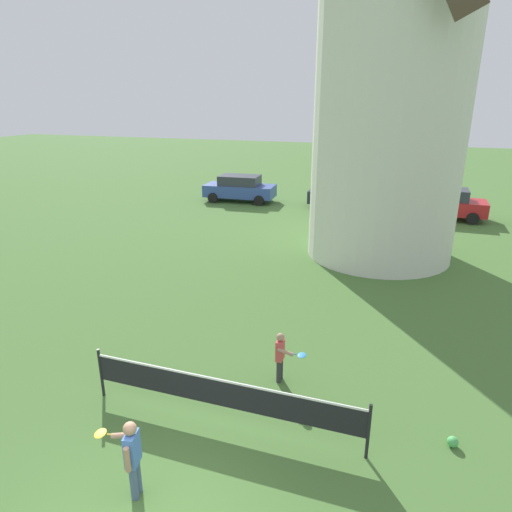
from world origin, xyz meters
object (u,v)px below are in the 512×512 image
Objects in this scene: player_near at (131,455)px; parked_car_red at (442,203)px; stray_ball at (453,442)px; player_far at (281,354)px; parked_car_blue at (240,188)px; parked_car_black at (344,194)px; tennis_net at (222,393)px; windmill at (398,28)px.

player_near is 20.75m from parked_car_red.
player_far is at bearing 165.05° from stray_ball.
parked_car_blue is 6.21m from parked_car_black.
stray_ball is 0.05× the size of parked_car_red.
parked_car_blue is (-10.81, 17.80, 0.71)m from stray_ball.
tennis_net is 19.73m from parked_car_blue.
parked_car_black is 5.13m from parked_car_red.
windmill is 3.71× the size of parked_car_red.
player_near reaches higher than tennis_net.
player_far is 0.27× the size of parked_car_red.
parked_car_black reaches higher than player_near.
parked_car_black is (-4.60, 17.95, 0.71)m from stray_ball.
player_near is at bearing -101.42° from windmill.
parked_car_red reaches higher than stray_ball.
player_near is at bearing -104.77° from parked_car_red.
tennis_net is at bearing -104.34° from parked_car_red.
windmill reaches higher than player_far.
player_near is 0.32× the size of parked_car_red.
parked_car_red is (2.64, 6.96, -7.33)m from windmill.
parked_car_black is at bearing 89.47° from player_near.
parked_car_red is (4.63, 18.11, 0.12)m from tennis_net.
windmill reaches higher than parked_car_black.
parked_car_black is (-0.47, 18.72, 0.12)m from tennis_net.
player_near is 20.67m from parked_car_black.
stray_ball is 0.05× the size of parked_car_blue.
windmill is 80.59× the size of stray_ball.
tennis_net is at bearing -100.12° from windmill.
windmill is 13.57m from tennis_net.
parked_car_black is at bearing 1.38° from parked_car_blue.
windmill is at bearing -40.55° from parked_car_blue.
parked_car_blue is at bearing 177.70° from parked_car_red.
parked_car_red reaches higher than tennis_net.
player_far is at bearing 69.88° from player_near.
tennis_net is at bearing -88.57° from parked_car_black.
parked_car_blue is at bearing 113.53° from player_far.
parked_car_blue is (-6.01, 20.52, 0.03)m from player_near.
parked_car_red reaches higher than player_near.
tennis_net is at bearing -111.77° from player_far.
parked_car_blue is at bearing 109.76° from tennis_net.
parked_car_red is (5.29, 20.06, 0.03)m from player_near.
tennis_net is 27.73× the size of stray_ball.
stray_ball is at bearing -58.73° from parked_car_blue.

